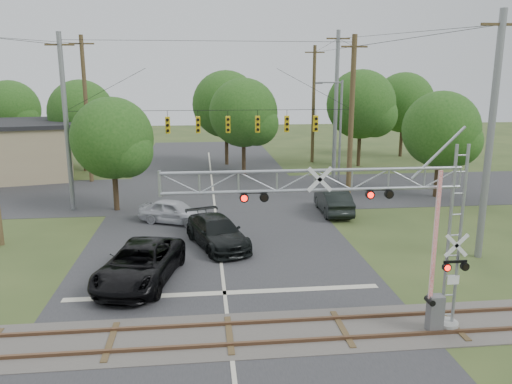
{
  "coord_description": "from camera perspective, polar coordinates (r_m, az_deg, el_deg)",
  "views": [
    {
      "loc": [
        -0.79,
        -13.64,
        8.72
      ],
      "look_at": [
        1.53,
        7.5,
        3.81
      ],
      "focal_mm": 35.0,
      "sensor_mm": 36.0,
      "label": 1
    }
  ],
  "objects": [
    {
      "name": "sedan_silver",
      "position": [
        30.83,
        -9.37,
        -2.2
      ],
      "size": [
        4.62,
        3.38,
        1.46
      ],
      "primitive_type": "imported",
      "rotation": [
        0.0,
        0.0,
        1.13
      ],
      "color": "#B2B3BA",
      "rests_on": "ground"
    },
    {
      "name": "treeline",
      "position": [
        47.28,
        -3.15,
        9.2
      ],
      "size": [
        52.82,
        27.7,
        9.49
      ],
      "color": "#382919",
      "rests_on": "ground"
    },
    {
      "name": "pickup_black",
      "position": [
        22.36,
        -13.13,
        -8.0
      ],
      "size": [
        3.99,
        6.44,
        1.66
      ],
      "primitive_type": "imported",
      "rotation": [
        0.0,
        0.0,
        -0.22
      ],
      "color": "black",
      "rests_on": "ground"
    },
    {
      "name": "utility_poles",
      "position": [
        37.44,
        -1.01,
        8.94
      ],
      "size": [
        26.3,
        29.12,
        12.55
      ],
      "color": "#473620",
      "rests_on": "ground"
    },
    {
      "name": "car_dark",
      "position": [
        26.33,
        -4.47,
        -4.6
      ],
      "size": [
        3.78,
        5.77,
        1.56
      ],
      "primitive_type": "imported",
      "rotation": [
        0.0,
        0.0,
        0.33
      ],
      "color": "black",
      "rests_on": "ground"
    },
    {
      "name": "streetlight",
      "position": [
        41.14,
        9.4,
        7.29
      ],
      "size": [
        2.27,
        0.24,
        8.5
      ],
      "color": "gray",
      "rests_on": "ground"
    },
    {
      "name": "ground",
      "position": [
        16.21,
        -2.63,
        -19.56
      ],
      "size": [
        160.0,
        160.0,
        0.0
      ],
      "primitive_type": "plane",
      "color": "#33451F",
      "rests_on": "ground"
    },
    {
      "name": "traffic_signal_span",
      "position": [
        33.81,
        -3.47,
        7.89
      ],
      "size": [
        19.34,
        0.36,
        11.5
      ],
      "color": "gray",
      "rests_on": "ground"
    },
    {
      "name": "railroad_track",
      "position": [
        17.91,
        -3.06,
        -16.04
      ],
      "size": [
        90.0,
        3.2,
        0.17
      ],
      "color": "#4E4743",
      "rests_on": "ground"
    },
    {
      "name": "crossing_gantry",
      "position": [
        16.88,
        12.97,
        -3.21
      ],
      "size": [
        10.29,
        0.84,
        6.59
      ],
      "color": "gray",
      "rests_on": "ground"
    },
    {
      "name": "road_main",
      "position": [
        25.2,
        -4.1,
        -7.25
      ],
      "size": [
        14.0,
        90.0,
        0.02
      ],
      "primitive_type": "cube",
      "color": "#2D2D30",
      "rests_on": "ground"
    },
    {
      "name": "road_cross",
      "position": [
        38.64,
        -4.92,
        -0.07
      ],
      "size": [
        90.0,
        12.0,
        0.02
      ],
      "primitive_type": "cube",
      "color": "#2D2D30",
      "rests_on": "ground"
    },
    {
      "name": "suv_dark",
      "position": [
        32.97,
        8.83,
        -1.05
      ],
      "size": [
        1.86,
        4.92,
        1.6
      ],
      "primitive_type": "imported",
      "rotation": [
        0.0,
        0.0,
        3.11
      ],
      "color": "black",
      "rests_on": "ground"
    }
  ]
}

